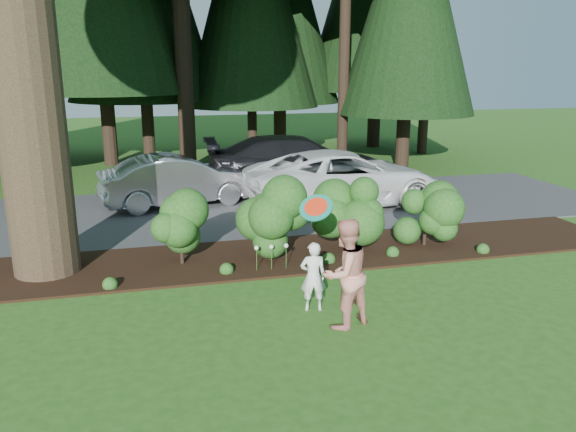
# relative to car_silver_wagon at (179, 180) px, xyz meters

# --- Properties ---
(ground) EXTENTS (80.00, 80.00, 0.00)m
(ground) POSITION_rel_car_silver_wagon_xyz_m (1.71, -8.38, -0.77)
(ground) COLOR #295217
(ground) RESTS_ON ground
(mulch_bed) EXTENTS (16.00, 2.50, 0.05)m
(mulch_bed) POSITION_rel_car_silver_wagon_xyz_m (1.71, -5.13, -0.74)
(mulch_bed) COLOR black
(mulch_bed) RESTS_ON ground
(driveway) EXTENTS (22.00, 6.00, 0.03)m
(driveway) POSITION_rel_car_silver_wagon_xyz_m (1.71, -0.88, -0.75)
(driveway) COLOR #38383A
(driveway) RESTS_ON ground
(shrub_row) EXTENTS (6.53, 1.60, 1.61)m
(shrub_row) POSITION_rel_car_silver_wagon_xyz_m (2.48, -5.24, 0.04)
(shrub_row) COLOR #164919
(shrub_row) RESTS_ON ground
(lily_cluster) EXTENTS (0.69, 0.09, 0.57)m
(lily_cluster) POSITION_rel_car_silver_wagon_xyz_m (1.41, -5.98, -0.27)
(lily_cluster) COLOR #164919
(lily_cluster) RESTS_ON ground
(car_silver_wagon) EXTENTS (4.69, 2.43, 1.47)m
(car_silver_wagon) POSITION_rel_car_silver_wagon_xyz_m (0.00, 0.00, 0.00)
(car_silver_wagon) COLOR #ACACB0
(car_silver_wagon) RESTS_ON driveway
(car_white_suv) EXTENTS (5.91, 3.02, 1.60)m
(car_white_suv) POSITION_rel_car_silver_wagon_xyz_m (4.66, -1.12, 0.06)
(car_white_suv) COLOR white
(car_white_suv) RESTS_ON driveway
(car_dark_suv) EXTENTS (6.13, 2.73, 1.75)m
(car_dark_suv) POSITION_rel_car_silver_wagon_xyz_m (3.94, 1.42, 0.14)
(car_dark_suv) COLOR black
(car_dark_suv) RESTS_ON driveway
(child) EXTENTS (0.47, 0.35, 1.19)m
(child) POSITION_rel_car_silver_wagon_xyz_m (1.69, -7.92, -0.17)
(child) COLOR silver
(child) RESTS_ON ground
(adult) EXTENTS (1.04, 0.94, 1.74)m
(adult) POSITION_rel_car_silver_wagon_xyz_m (1.98, -8.62, 0.11)
(adult) COLOR red
(adult) RESTS_ON ground
(frisbee) EXTENTS (0.62, 0.49, 0.50)m
(frisbee) POSITION_rel_car_silver_wagon_xyz_m (1.75, -7.81, 0.98)
(frisbee) COLOR #177F6A
(frisbee) RESTS_ON ground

